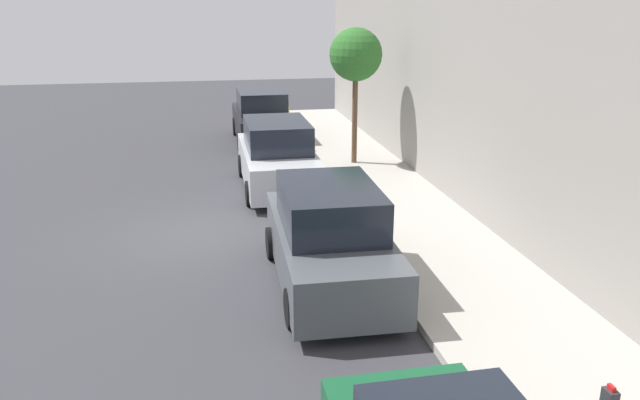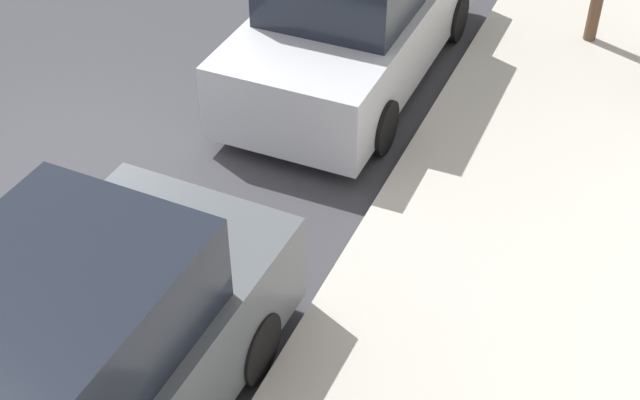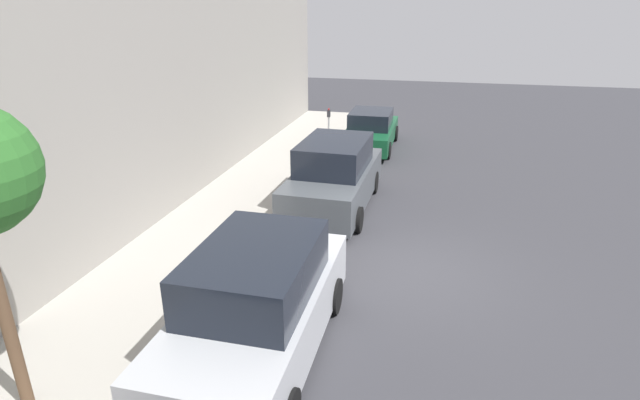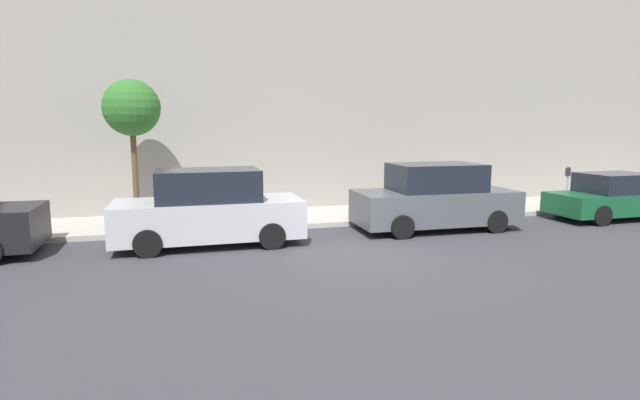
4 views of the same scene
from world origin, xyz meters
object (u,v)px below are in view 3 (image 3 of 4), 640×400
(parked_sedan_nearest, at_px, (371,131))
(parked_suv_third, at_px, (258,305))
(parked_suv_second, at_px, (334,177))
(parking_meter_near, at_px, (329,123))

(parked_sedan_nearest, distance_m, parked_suv_third, 13.27)
(parked_sedan_nearest, xyz_separation_m, parked_suv_second, (0.08, 6.63, 0.21))
(parked_suv_second, distance_m, parked_suv_third, 6.63)
(parked_suv_third, xyz_separation_m, parking_meter_near, (1.73, -12.77, 0.13))
(parked_sedan_nearest, bearing_deg, parking_meter_near, 16.78)
(parked_suv_second, xyz_separation_m, parked_suv_third, (-0.17, 6.63, -0.00))
(parked_sedan_nearest, distance_m, parking_meter_near, 1.74)
(parked_sedan_nearest, relative_size, parking_meter_near, 3.04)
(parked_suv_second, relative_size, parked_suv_third, 1.01)
(parking_meter_near, bearing_deg, parked_suv_second, 104.21)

